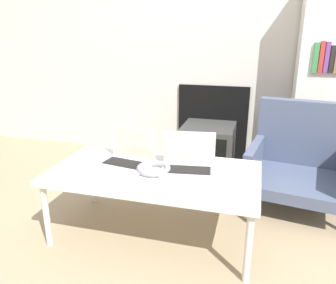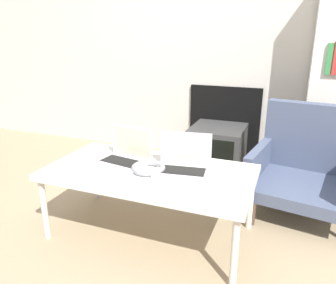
{
  "view_description": "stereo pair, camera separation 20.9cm",
  "coord_description": "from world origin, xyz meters",
  "px_view_note": "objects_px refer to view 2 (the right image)",
  "views": [
    {
      "loc": [
        0.55,
        -1.3,
        1.19
      ],
      "look_at": [
        0.0,
        0.68,
        0.51
      ],
      "focal_mm": 35.0,
      "sensor_mm": 36.0,
      "label": 1
    },
    {
      "loc": [
        0.74,
        -1.24,
        1.19
      ],
      "look_at": [
        0.0,
        0.68,
        0.51
      ],
      "focal_mm": 35.0,
      "sensor_mm": 36.0,
      "label": 2
    }
  ],
  "objects_px": {
    "armchair": "(306,163)",
    "tv": "(217,147)",
    "laptop_left": "(126,155)",
    "laptop_right": "(183,163)",
    "phone": "(174,185)",
    "headphones": "(148,168)"
  },
  "relations": [
    {
      "from": "armchair",
      "to": "tv",
      "type": "bearing_deg",
      "value": 155.45
    },
    {
      "from": "laptop_left",
      "to": "tv",
      "type": "bearing_deg",
      "value": 83.48
    },
    {
      "from": "tv",
      "to": "armchair",
      "type": "distance_m",
      "value": 0.9
    },
    {
      "from": "laptop_right",
      "to": "phone",
      "type": "distance_m",
      "value": 0.21
    },
    {
      "from": "laptop_left",
      "to": "headphones",
      "type": "height_order",
      "value": "laptop_left"
    },
    {
      "from": "headphones",
      "to": "phone",
      "type": "bearing_deg",
      "value": -31.74
    },
    {
      "from": "phone",
      "to": "armchair",
      "type": "bearing_deg",
      "value": 51.43
    },
    {
      "from": "laptop_left",
      "to": "headphones",
      "type": "bearing_deg",
      "value": -12.92
    },
    {
      "from": "laptop_right",
      "to": "headphones",
      "type": "relative_size",
      "value": 1.68
    },
    {
      "from": "laptop_right",
      "to": "phone",
      "type": "height_order",
      "value": "laptop_right"
    },
    {
      "from": "laptop_right",
      "to": "armchair",
      "type": "relative_size",
      "value": 0.45
    },
    {
      "from": "headphones",
      "to": "phone",
      "type": "relative_size",
      "value": 1.54
    },
    {
      "from": "armchair",
      "to": "phone",
      "type": "bearing_deg",
      "value": -119.28
    },
    {
      "from": "laptop_right",
      "to": "headphones",
      "type": "bearing_deg",
      "value": -166.07
    },
    {
      "from": "tv",
      "to": "laptop_left",
      "type": "bearing_deg",
      "value": -106.04
    },
    {
      "from": "phone",
      "to": "laptop_left",
      "type": "bearing_deg",
      "value": 152.48
    },
    {
      "from": "phone",
      "to": "tv",
      "type": "height_order",
      "value": "phone"
    },
    {
      "from": "tv",
      "to": "laptop_right",
      "type": "bearing_deg",
      "value": -87.45
    },
    {
      "from": "phone",
      "to": "tv",
      "type": "xyz_separation_m",
      "value": [
        -0.07,
        1.34,
        -0.24
      ]
    },
    {
      "from": "laptop_right",
      "to": "tv",
      "type": "relative_size",
      "value": 0.67
    },
    {
      "from": "laptop_left",
      "to": "tv",
      "type": "height_order",
      "value": "laptop_left"
    },
    {
      "from": "headphones",
      "to": "armchair",
      "type": "height_order",
      "value": "armchair"
    }
  ]
}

